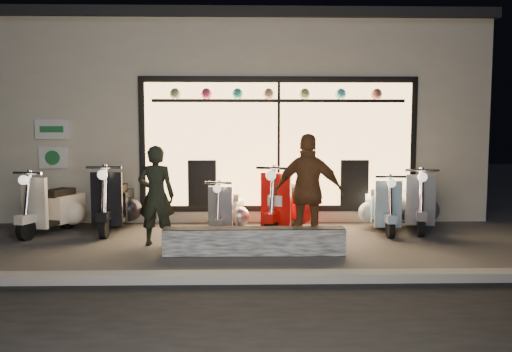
{
  "coord_description": "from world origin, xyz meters",
  "views": [
    {
      "loc": [
        0.14,
        -7.83,
        1.78
      ],
      "look_at": [
        0.33,
        0.6,
        1.05
      ],
      "focal_mm": 35.0,
      "sensor_mm": 36.0,
      "label": 1
    }
  ],
  "objects_px": {
    "man": "(156,196)",
    "woman": "(309,192)",
    "scooter_silver": "(228,212)",
    "scooter_red": "(288,205)",
    "graffiti_barrier": "(254,241)"
  },
  "relations": [
    {
      "from": "scooter_silver",
      "to": "scooter_red",
      "type": "bearing_deg",
      "value": 17.66
    },
    {
      "from": "graffiti_barrier",
      "to": "man",
      "type": "distance_m",
      "value": 1.77
    },
    {
      "from": "graffiti_barrier",
      "to": "man",
      "type": "height_order",
      "value": "man"
    },
    {
      "from": "graffiti_barrier",
      "to": "woman",
      "type": "relative_size",
      "value": 1.49
    },
    {
      "from": "scooter_red",
      "to": "woman",
      "type": "height_order",
      "value": "woman"
    },
    {
      "from": "graffiti_barrier",
      "to": "man",
      "type": "xyz_separation_m",
      "value": [
        -1.53,
        0.65,
        0.59
      ]
    },
    {
      "from": "scooter_silver",
      "to": "man",
      "type": "xyz_separation_m",
      "value": [
        -1.09,
        -0.99,
        0.42
      ]
    },
    {
      "from": "man",
      "to": "woman",
      "type": "xyz_separation_m",
      "value": [
        2.37,
        -0.35,
        0.09
      ]
    },
    {
      "from": "man",
      "to": "scooter_silver",
      "type": "bearing_deg",
      "value": -133.01
    },
    {
      "from": "graffiti_barrier",
      "to": "scooter_silver",
      "type": "relative_size",
      "value": 2.01
    },
    {
      "from": "scooter_red",
      "to": "graffiti_barrier",
      "type": "bearing_deg",
      "value": -86.56
    },
    {
      "from": "scooter_silver",
      "to": "man",
      "type": "relative_size",
      "value": 0.83
    },
    {
      "from": "man",
      "to": "woman",
      "type": "height_order",
      "value": "woman"
    },
    {
      "from": "graffiti_barrier",
      "to": "scooter_silver",
      "type": "xyz_separation_m",
      "value": [
        -0.44,
        1.65,
        0.17
      ]
    },
    {
      "from": "graffiti_barrier",
      "to": "scooter_red",
      "type": "distance_m",
      "value": 1.87
    }
  ]
}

